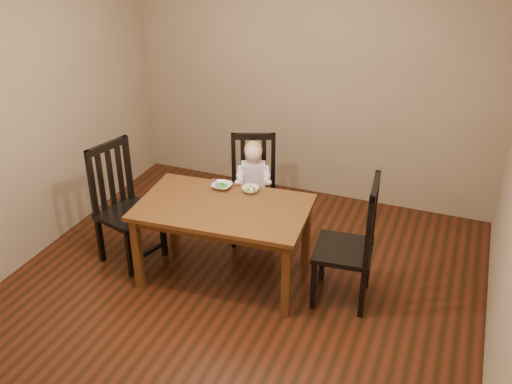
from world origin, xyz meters
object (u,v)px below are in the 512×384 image
at_px(dining_table, 223,214).
at_px(chair_left, 124,206).
at_px(chair_right, 351,245).
at_px(bowl_peas, 222,186).
at_px(chair_child, 253,190).
at_px(toddler, 253,180).
at_px(bowl_veg, 250,189).

distance_m(dining_table, chair_left, 0.97).
bearing_deg(chair_right, bowl_peas, 75.19).
bearing_deg(dining_table, chair_child, 92.10).
relative_size(chair_child, toddler, 1.99).
distance_m(chair_left, toddler, 1.22).
height_order(dining_table, chair_child, chair_child).
height_order(chair_child, bowl_peas, chair_child).
xyz_separation_m(chair_right, bowl_peas, (-1.23, 0.20, 0.21)).
xyz_separation_m(toddler, bowl_veg, (0.13, -0.39, 0.12)).
distance_m(chair_left, bowl_peas, 0.91).
bearing_deg(bowl_veg, toddler, 108.11).
xyz_separation_m(chair_child, toddler, (0.02, -0.05, 0.13)).
bearing_deg(chair_right, bowl_veg, 71.19).
height_order(toddler, bowl_peas, toddler).
bearing_deg(dining_table, chair_right, 4.57).
bearing_deg(bowl_veg, bowl_peas, -173.92).
distance_m(dining_table, toddler, 0.71).
distance_m(chair_right, toddler, 1.26).
relative_size(dining_table, bowl_veg, 9.98).
height_order(dining_table, toddler, toddler).
bearing_deg(dining_table, toddler, 90.70).
bearing_deg(toddler, chair_right, 128.92).
bearing_deg(bowl_veg, dining_table, -110.82).
height_order(dining_table, chair_left, chair_left).
bearing_deg(chair_child, chair_right, 127.48).
distance_m(chair_child, bowl_veg, 0.53).
bearing_deg(chair_right, toddler, 54.93).
distance_m(toddler, bowl_veg, 0.43).
height_order(chair_child, toddler, chair_child).
bearing_deg(chair_left, bowl_veg, 123.31).
height_order(chair_left, bowl_peas, chair_left).
bearing_deg(toddler, dining_table, 69.12).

